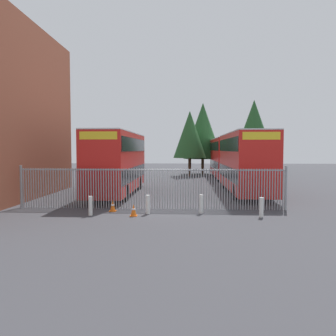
% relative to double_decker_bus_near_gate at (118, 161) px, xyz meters
% --- Properties ---
extents(ground_plane, '(100.00, 100.00, 0.00)m').
position_rel_double_decker_bus_near_gate_xyz_m(ground_plane, '(3.70, 2.16, -2.42)').
color(ground_plane, '#3D3D42').
extents(palisade_fence, '(14.53, 0.14, 2.35)m').
position_rel_double_decker_bus_near_gate_xyz_m(palisade_fence, '(2.97, -5.84, -1.24)').
color(palisade_fence, gray).
rests_on(palisade_fence, ground).
extents(double_decker_bus_near_gate, '(2.54, 10.81, 4.42)m').
position_rel_double_decker_bus_near_gate_xyz_m(double_decker_bus_near_gate, '(0.00, 0.00, 0.00)').
color(double_decker_bus_near_gate, red).
rests_on(double_decker_bus_near_gate, ground).
extents(double_decker_bus_behind_fence_left, '(2.54, 10.81, 4.42)m').
position_rel_double_decker_bus_near_gate_xyz_m(double_decker_bus_behind_fence_left, '(9.14, 0.87, 0.00)').
color(double_decker_bus_behind_fence_left, red).
rests_on(double_decker_bus_behind_fence_left, ground).
extents(double_decker_bus_behind_fence_right, '(2.54, 10.81, 4.42)m').
position_rel_double_decker_bus_near_gate_xyz_m(double_decker_bus_behind_fence_right, '(9.21, 13.05, 0.00)').
color(double_decker_bus_behind_fence_right, red).
rests_on(double_decker_bus_behind_fence_right, ground).
extents(bollard_near_left, '(0.20, 0.20, 0.95)m').
position_rel_double_decker_bus_near_gate_xyz_m(bollard_near_left, '(0.21, -7.80, -1.95)').
color(bollard_near_left, silver).
rests_on(bollard_near_left, ground).
extents(bollard_center_front, '(0.20, 0.20, 0.95)m').
position_rel_double_decker_bus_near_gate_xyz_m(bollard_center_front, '(2.97, -7.29, -1.95)').
color(bollard_center_front, silver).
rests_on(bollard_center_front, ground).
extents(bollard_near_right, '(0.20, 0.20, 0.95)m').
position_rel_double_decker_bus_near_gate_xyz_m(bollard_near_right, '(5.65, -7.03, -1.95)').
color(bollard_near_right, silver).
rests_on(bollard_near_right, ground).
extents(bollard_far_right, '(0.20, 0.20, 0.95)m').
position_rel_double_decker_bus_near_gate_xyz_m(bollard_far_right, '(8.46, -7.80, -1.95)').
color(bollard_far_right, silver).
rests_on(bollard_far_right, ground).
extents(traffic_cone_by_gate, '(0.34, 0.34, 0.59)m').
position_rel_double_decker_bus_near_gate_xyz_m(traffic_cone_by_gate, '(2.34, -7.86, -2.13)').
color(traffic_cone_by_gate, orange).
rests_on(traffic_cone_by_gate, ground).
extents(traffic_cone_mid_forecourt, '(0.34, 0.34, 0.59)m').
position_rel_double_decker_bus_near_gate_xyz_m(traffic_cone_mid_forecourt, '(1.06, -6.70, -2.13)').
color(traffic_cone_mid_forecourt, orange).
rests_on(traffic_cone_mid_forecourt, ground).
extents(tree_tall_back, '(5.04, 5.04, 10.15)m').
position_rel_double_decker_bus_near_gate_xyz_m(tree_tall_back, '(14.45, 23.84, 4.11)').
color(tree_tall_back, '#4C3823').
rests_on(tree_tall_back, ground).
extents(tree_short_side, '(3.96, 3.96, 7.86)m').
position_rel_double_decker_bus_near_gate_xyz_m(tree_short_side, '(5.37, 16.65, 2.60)').
color(tree_short_side, '#4C3823').
rests_on(tree_short_side, ground).
extents(tree_mid_row, '(5.03, 5.03, 9.20)m').
position_rel_double_decker_bus_near_gate_xyz_m(tree_mid_row, '(7.09, 19.67, 3.18)').
color(tree_mid_row, '#4C3823').
rests_on(tree_mid_row, ground).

